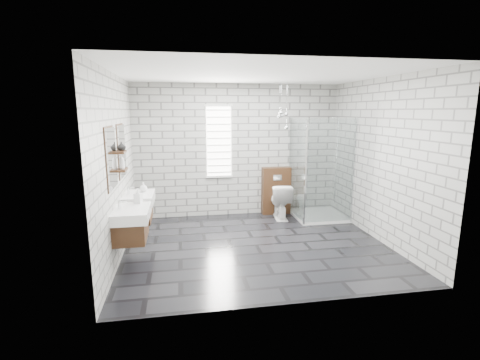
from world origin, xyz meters
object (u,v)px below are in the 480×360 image
object	(u,v)px
vanity_left	(129,215)
vanity_right	(136,200)
cistern_panel	(276,191)
toilet	(280,201)
shower_enclosure	(317,195)

from	to	relation	value
vanity_left	vanity_right	size ratio (longest dim) A/B	1.00
vanity_left	vanity_right	xyz separation A→B (m)	(0.00, 0.87, 0.00)
cistern_panel	toilet	size ratio (longest dim) A/B	1.40
vanity_left	vanity_right	bearing A→B (deg)	90.00
vanity_right	toilet	size ratio (longest dim) A/B	2.19
cistern_panel	shower_enclosure	bearing A→B (deg)	-36.41
vanity_left	shower_enclosure	bearing A→B (deg)	26.02
vanity_left	vanity_right	world-z (taller)	same
shower_enclosure	vanity_left	bearing A→B (deg)	-153.98
vanity_right	toilet	bearing A→B (deg)	20.21
vanity_right	shower_enclosure	world-z (taller)	shower_enclosure
vanity_right	shower_enclosure	distance (m)	3.51
cistern_panel	toilet	bearing A→B (deg)	-90.00
vanity_right	cistern_panel	bearing A→B (deg)	25.82
cistern_panel	toilet	world-z (taller)	cistern_panel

